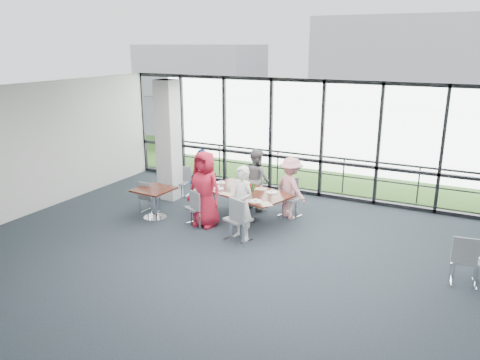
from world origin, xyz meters
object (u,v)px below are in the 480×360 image
at_px(chair_main_fr, 290,198).
at_px(chair_spare_r, 466,260).
at_px(diner_far_left, 256,179).
at_px(diner_end, 203,179).
at_px(diner_near_left, 205,189).
at_px(side_table_left, 154,193).
at_px(chair_spare_lb, 180,183).
at_px(main_table, 246,196).
at_px(chair_main_fl, 255,190).
at_px(diner_near_right, 242,203).
at_px(structural_column, 168,141).
at_px(chair_spare_la, 149,197).
at_px(diner_far_right, 291,188).
at_px(chair_main_nr, 238,219).
at_px(chair_main_nl, 196,208).
at_px(chair_main_end, 202,190).

bearing_deg(chair_main_fr, chair_spare_r, 172.23).
bearing_deg(diner_far_left, diner_end, 54.06).
distance_m(diner_near_left, chair_spare_r, 5.52).
relative_size(diner_far_left, chair_spare_r, 1.71).
distance_m(side_table_left, chair_spare_r, 6.84).
bearing_deg(chair_spare_lb, main_table, 147.76).
distance_m(chair_main_fl, chair_spare_lb, 2.16).
relative_size(side_table_left, chair_spare_r, 0.98).
bearing_deg(diner_near_right, chair_spare_r, 20.09).
relative_size(diner_near_right, chair_main_fl, 2.00).
xyz_separation_m(structural_column, chair_main_fr, (3.44, 0.15, -1.14)).
bearing_deg(diner_near_right, structural_column, 172.05).
bearing_deg(chair_spare_la, structural_column, 101.77).
height_order(chair_main_fr, chair_spare_lb, chair_main_fr).
bearing_deg(chair_spare_r, structural_column, 160.01).
distance_m(chair_main_fl, chair_spare_la, 2.70).
distance_m(diner_far_left, chair_spare_la, 2.72).
relative_size(structural_column, chair_spare_la, 3.89).
bearing_deg(diner_near_left, chair_main_fr, 49.91).
xyz_separation_m(side_table_left, diner_end, (0.65, 1.21, 0.14)).
height_order(diner_far_right, chair_main_nr, diner_far_right).
distance_m(diner_near_right, diner_end, 2.24).
xyz_separation_m(diner_far_right, chair_main_nr, (-0.48, -1.84, -0.26)).
relative_size(structural_column, chair_main_fl, 3.95).
xyz_separation_m(chair_main_fl, chair_spare_la, (-2.09, -1.70, 0.01)).
height_order(chair_main_nl, chair_spare_r, chair_spare_r).
distance_m(diner_near_right, chair_main_end, 2.43).
relative_size(side_table_left, chair_main_fl, 1.10).
distance_m(structural_column, diner_near_right, 3.49).
bearing_deg(main_table, chair_main_nr, -54.84).
height_order(diner_near_left, diner_far_right, diner_near_left).
bearing_deg(side_table_left, chair_main_nl, 4.11).
bearing_deg(main_table, side_table_left, -141.22).
distance_m(main_table, chair_main_fl, 1.18).
height_order(diner_near_left, diner_end, diner_near_left).
distance_m(chair_main_fl, chair_spare_r, 5.49).
xyz_separation_m(diner_far_left, diner_end, (-1.24, -0.56, -0.01)).
bearing_deg(diner_near_left, diner_end, 129.70).
relative_size(main_table, chair_main_nr, 2.39).
bearing_deg(diner_near_left, chair_spare_la, -176.60).
bearing_deg(chair_spare_r, chair_main_end, 159.18).
relative_size(structural_column, diner_near_right, 1.97).
bearing_deg(chair_spare_lb, chair_main_end, 145.80).
relative_size(diner_near_right, chair_main_end, 1.97).
bearing_deg(diner_far_right, chair_main_end, 35.77).
xyz_separation_m(structural_column, diner_far_left, (2.45, 0.31, -0.82)).
xyz_separation_m(main_table, chair_spare_lb, (-2.44, 0.85, -0.24)).
height_order(diner_end, chair_main_fr, diner_end).
distance_m(structural_column, chair_main_nr, 3.64).
distance_m(structural_column, chair_spare_la, 1.71).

